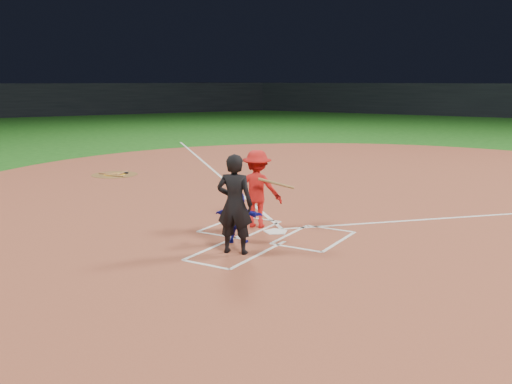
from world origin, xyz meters
The scene contains 14 objects.
ground centered at (0.00, 0.00, 0.00)m, with size 120.00×120.00×0.00m, color #175314.
home_plate_dirt centered at (0.00, 6.00, 0.01)m, with size 28.00×28.00×0.01m, color brown.
stadium_wall_left centered at (-42.00, 24.00, 1.60)m, with size 1.20×60.00×3.20m, color black.
home_plate centered at (0.00, 0.00, 0.02)m, with size 0.60×0.60×0.02m, color white.
on_deck_circle centered at (-9.14, 4.10, 0.02)m, with size 1.70×1.70×0.01m, color brown.
on_deck_logo centered at (-9.14, 4.10, 0.02)m, with size 0.80×0.80×0.00m, color gold.
on_deck_bat_a centered at (-8.99, 4.35, 0.05)m, with size 0.06×0.06×0.84m, color #A3663B.
on_deck_bat_b centered at (-9.34, 4.00, 0.05)m, with size 0.06×0.06×0.84m, color #975E37.
on_deck_bat_c centered at (-8.84, 3.80, 0.05)m, with size 0.06×0.06×0.84m, color #A5753C.
bat_weight_donut centered at (-8.94, 4.50, 0.05)m, with size 0.19×0.19×0.05m, color black.
catcher centered at (-0.29, -1.18, 0.58)m, with size 1.06×0.34×1.14m, color #1315A0.
umpire centered at (0.07, -1.86, 1.03)m, with size 0.75×0.49×2.04m, color black.
chalk_markings centered at (0.00, 5.29, 0.01)m, with size 28.35×17.32×0.01m.
batter_at_plate centered at (-0.63, 0.21, 0.94)m, with size 1.65×1.01×1.85m.
Camera 1 is at (6.17, -11.28, 3.49)m, focal length 40.00 mm.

